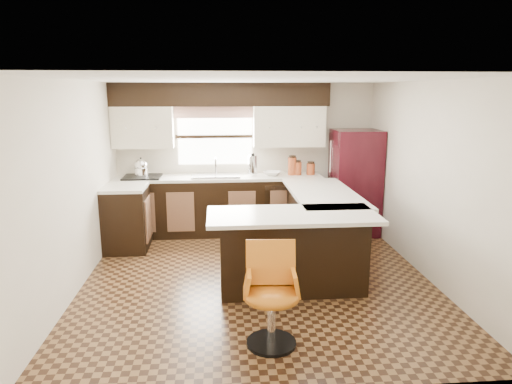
{
  "coord_description": "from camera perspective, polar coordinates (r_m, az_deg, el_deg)",
  "views": [
    {
      "loc": [
        -0.45,
        -5.27,
        2.27
      ],
      "look_at": [
        0.02,
        0.45,
        1.0
      ],
      "focal_mm": 32.0,
      "sensor_mm": 36.0,
      "label": 1
    }
  ],
  "objects": [
    {
      "name": "floor",
      "position": [
        5.76,
        0.14,
        -10.73
      ],
      "size": [
        4.4,
        4.4,
        0.0
      ],
      "primitive_type": "plane",
      "color": "#49301A",
      "rests_on": "ground"
    },
    {
      "name": "ceiling",
      "position": [
        5.29,
        0.16,
        13.89
      ],
      "size": [
        4.4,
        4.4,
        0.0
      ],
      "primitive_type": "plane",
      "rotation": [
        3.14,
        0.0,
        0.0
      ],
      "color": "silver",
      "rests_on": "wall_back"
    },
    {
      "name": "wall_back",
      "position": [
        7.56,
        -1.27,
        4.35
      ],
      "size": [
        4.4,
        0.0,
        4.4
      ],
      "primitive_type": "plane",
      "rotation": [
        1.57,
        0.0,
        0.0
      ],
      "color": "beige",
      "rests_on": "floor"
    },
    {
      "name": "wall_front",
      "position": [
        3.29,
        3.44,
        -6.55
      ],
      "size": [
        4.4,
        0.0,
        4.4
      ],
      "primitive_type": "plane",
      "rotation": [
        -1.57,
        0.0,
        0.0
      ],
      "color": "beige",
      "rests_on": "floor"
    },
    {
      "name": "wall_left",
      "position": [
        5.63,
        -21.67,
        0.63
      ],
      "size": [
        0.0,
        4.4,
        4.4
      ],
      "primitive_type": "plane",
      "rotation": [
        1.57,
        0.0,
        1.57
      ],
      "color": "beige",
      "rests_on": "floor"
    },
    {
      "name": "wall_right",
      "position": [
        5.96,
        20.72,
        1.32
      ],
      "size": [
        0.0,
        4.4,
        4.4
      ],
      "primitive_type": "plane",
      "rotation": [
        1.57,
        0.0,
        -1.57
      ],
      "color": "beige",
      "rests_on": "floor"
    },
    {
      "name": "base_cab_back",
      "position": [
        7.4,
        -4.58,
        -1.79
      ],
      "size": [
        3.3,
        0.6,
        0.9
      ],
      "primitive_type": "cube",
      "color": "black",
      "rests_on": "floor"
    },
    {
      "name": "base_cab_left",
      "position": [
        6.91,
        -15.85,
        -3.28
      ],
      "size": [
        0.6,
        0.7,
        0.9
      ],
      "primitive_type": "cube",
      "color": "black",
      "rests_on": "floor"
    },
    {
      "name": "counter_back",
      "position": [
        7.3,
        -4.65,
        1.81
      ],
      "size": [
        3.3,
        0.6,
        0.04
      ],
      "primitive_type": "cube",
      "color": "silver",
      "rests_on": "base_cab_back"
    },
    {
      "name": "counter_left",
      "position": [
        6.8,
        -16.08,
        0.56
      ],
      "size": [
        0.6,
        0.7,
        0.04
      ],
      "primitive_type": "cube",
      "color": "silver",
      "rests_on": "base_cab_left"
    },
    {
      "name": "soffit",
      "position": [
        7.3,
        -4.43,
        12.06
      ],
      "size": [
        3.4,
        0.35,
        0.36
      ],
      "primitive_type": "cube",
      "color": "black",
      "rests_on": "wall_back"
    },
    {
      "name": "upper_cab_left",
      "position": [
        7.41,
        -13.93,
        7.87
      ],
      "size": [
        0.94,
        0.35,
        0.64
      ],
      "primitive_type": "cube",
      "color": "beige",
      "rests_on": "wall_back"
    },
    {
      "name": "upper_cab_right",
      "position": [
        7.41,
        4.1,
        8.2
      ],
      "size": [
        1.14,
        0.35,
        0.64
      ],
      "primitive_type": "cube",
      "color": "beige",
      "rests_on": "wall_back"
    },
    {
      "name": "window_pane",
      "position": [
        7.49,
        -5.13,
        6.92
      ],
      "size": [
        1.2,
        0.02,
        0.9
      ],
      "primitive_type": "cube",
      "color": "white",
      "rests_on": "wall_back"
    },
    {
      "name": "valance",
      "position": [
        7.42,
        -5.19,
        9.89
      ],
      "size": [
        1.3,
        0.06,
        0.18
      ],
      "primitive_type": "cube",
      "color": "#D19B93",
      "rests_on": "wall_back"
    },
    {
      "name": "sink",
      "position": [
        7.27,
        -5.05,
        2.06
      ],
      "size": [
        0.75,
        0.45,
        0.03
      ],
      "primitive_type": "cube",
      "color": "#B2B2B7",
      "rests_on": "counter_back"
    },
    {
      "name": "dishwasher",
      "position": [
        7.2,
        3.42,
        -2.34
      ],
      "size": [
        0.58,
        0.03,
        0.78
      ],
      "primitive_type": "cube",
      "color": "black",
      "rests_on": "floor"
    },
    {
      "name": "cooktop",
      "position": [
        7.37,
        -14.02,
        1.85
      ],
      "size": [
        0.58,
        0.5,
        0.02
      ],
      "primitive_type": "cube",
      "color": "black",
      "rests_on": "counter_back"
    },
    {
      "name": "peninsula_long",
      "position": [
        6.32,
        7.84,
        -4.37
      ],
      "size": [
        0.6,
        1.95,
        0.9
      ],
      "primitive_type": "cube",
      "color": "black",
      "rests_on": "floor"
    },
    {
      "name": "peninsula_return",
      "position": [
        5.31,
        4.54,
        -7.58
      ],
      "size": [
        1.65,
        0.6,
        0.9
      ],
      "primitive_type": "cube",
      "color": "black",
      "rests_on": "floor"
    },
    {
      "name": "counter_pen_long",
      "position": [
        6.21,
        8.42,
        -0.18
      ],
      "size": [
        0.84,
        1.95,
        0.04
      ],
      "primitive_type": "cube",
      "color": "silver",
      "rests_on": "peninsula_long"
    },
    {
      "name": "counter_pen_return",
      "position": [
        5.08,
        4.57,
        -2.93
      ],
      "size": [
        1.89,
        0.84,
        0.04
      ],
      "primitive_type": "cube",
      "color": "silver",
      "rests_on": "peninsula_return"
    },
    {
      "name": "refrigerator",
      "position": [
        7.48,
        12.23,
        1.18
      ],
      "size": [
        0.72,
        0.69,
        1.68
      ],
      "primitive_type": "cube",
      "color": "black",
      "rests_on": "floor"
    },
    {
      "name": "bar_chair",
      "position": [
        4.19,
        1.97,
        -12.99
      ],
      "size": [
        0.53,
        0.53,
        0.94
      ],
      "primitive_type": null,
      "rotation": [
        0.0,
        0.0,
        -0.06
      ],
      "color": "#C56713",
      "rests_on": "floor"
    },
    {
      "name": "kettle",
      "position": [
        7.35,
        -14.16,
        3.07
      ],
      "size": [
        0.22,
        0.22,
        0.29
      ],
      "primitive_type": null,
      "color": "silver",
      "rests_on": "cooktop"
    },
    {
      "name": "percolator",
      "position": [
        7.29,
        -0.41,
        3.32
      ],
      "size": [
        0.14,
        0.14,
        0.33
      ],
      "primitive_type": "cylinder",
      "color": "silver",
      "rests_on": "counter_back"
    },
    {
      "name": "mixing_bowl",
      "position": [
        7.34,
        2.01,
        2.35
      ],
      "size": [
        0.34,
        0.34,
        0.07
      ],
      "primitive_type": "imported",
      "rotation": [
        0.0,
        0.0,
        -0.28
      ],
      "color": "white",
      "rests_on": "counter_back"
    },
    {
      "name": "canister_large",
      "position": [
        7.39,
        4.54,
        3.23
      ],
      "size": [
        0.14,
        0.14,
        0.28
      ],
      "primitive_type": "cylinder",
      "color": "#933D1B",
      "rests_on": "counter_back"
    },
    {
      "name": "canister_med",
      "position": [
        7.41,
        5.21,
        2.95
      ],
      "size": [
        0.13,
        0.13,
        0.21
      ],
      "primitive_type": "cylinder",
      "color": "#933D1B",
      "rests_on": "counter_back"
    },
    {
      "name": "canister_small",
      "position": [
        7.45,
        6.85,
        2.87
      ],
      "size": [
        0.13,
        0.13,
        0.18
      ],
      "primitive_type": "cylinder",
      "color": "#933D1B",
      "rests_on": "counter_back"
    }
  ]
}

